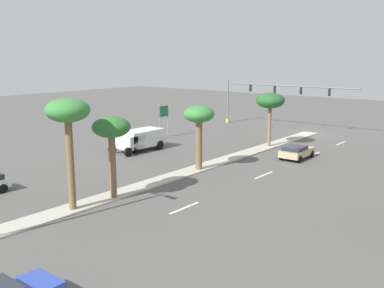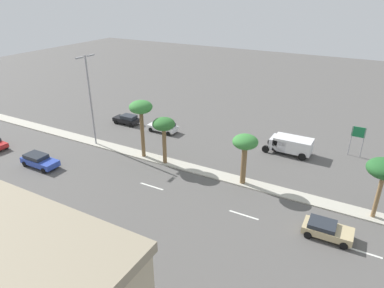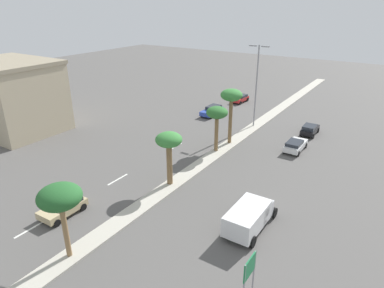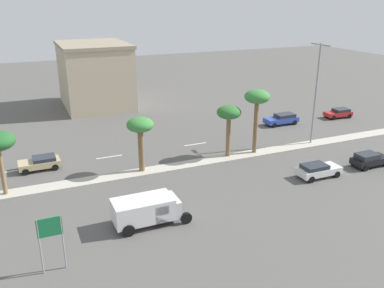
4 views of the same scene
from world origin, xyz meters
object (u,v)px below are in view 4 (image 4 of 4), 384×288
sedan_white_near (318,170)px  palm_tree_rear (140,128)px  sedan_black_trailing (369,159)px  palm_tree_mid (229,115)px  palm_tree_front (257,100)px  sedan_tan_inboard (40,163)px  street_lamp_inboard (316,87)px  commercial_building (95,75)px  box_truck (149,209)px  directional_road_sign (50,233)px  sedan_blue_far (282,119)px  sedan_red_front (339,113)px

sedan_white_near → palm_tree_rear: bearing=-117.6°
sedan_black_trailing → palm_tree_mid: bearing=-123.6°
palm_tree_front → sedan_tan_inboard: size_ratio=1.76×
palm_tree_rear → sedan_white_near: 17.38m
sedan_black_trailing → street_lamp_inboard: bearing=-172.1°
palm_tree_front → sedan_white_near: 9.70m
street_lamp_inboard → commercial_building: bearing=-144.7°
street_lamp_inboard → palm_tree_front: bearing=-89.7°
commercial_building → sedan_black_trailing: commercial_building is taller
box_truck → directional_road_sign: bearing=-66.7°
palm_tree_rear → sedan_black_trailing: (7.81, 21.55, -3.76)m
street_lamp_inboard → sedan_black_trailing: size_ratio=2.87×
palm_tree_front → sedan_black_trailing: size_ratio=1.76×
palm_tree_front → sedan_black_trailing: bearing=48.5°
palm_tree_mid → sedan_blue_far: 14.91m
directional_road_sign → palm_tree_front: 25.88m
sedan_red_front → commercial_building: bearing=-123.9°
palm_tree_mid → sedan_black_trailing: size_ratio=1.40×
street_lamp_inboard → sedan_black_trailing: street_lamp_inboard is taller
commercial_building → box_truck: commercial_building is taller
directional_road_sign → sedan_tan_inboard: size_ratio=0.95×
commercial_building → street_lamp_inboard: 33.80m
directional_road_sign → palm_tree_rear: (-12.73, 9.53, 1.79)m
sedan_blue_far → sedan_black_trailing: (15.51, -0.26, -0.01)m
directional_road_sign → street_lamp_inboard: street_lamp_inboard is taller
street_lamp_inboard → sedan_blue_far: 9.83m
street_lamp_inboard → box_truck: bearing=-67.2°
sedan_blue_far → sedan_tan_inboard: (3.15, -30.93, -0.06)m
directional_road_sign → sedan_white_near: bearing=101.2°
street_lamp_inboard → sedan_black_trailing: bearing=7.9°
sedan_red_front → box_truck: bearing=-63.2°
palm_tree_rear → sedan_white_near: palm_tree_rear is taller
directional_road_sign → sedan_blue_far: size_ratio=0.82×
palm_tree_rear → palm_tree_front: bearing=89.7°
sedan_blue_far → box_truck: (17.31, -24.10, 0.45)m
palm_tree_mid → palm_tree_front: palm_tree_front is taller
palm_tree_rear → commercial_building: bearing=178.0°
directional_road_sign → palm_tree_rear: 16.00m
street_lamp_inboard → sedan_black_trailing: (7.79, 1.08, -5.93)m
sedan_blue_far → box_truck: bearing=-54.3°
commercial_building → street_lamp_inboard: bearing=35.3°
sedan_white_near → street_lamp_inboard: bearing=145.2°
palm_tree_rear → sedan_blue_far: palm_tree_rear is taller
directional_road_sign → palm_tree_mid: palm_tree_mid is taller
palm_tree_rear → sedan_white_near: (7.85, 15.04, -3.79)m
directional_road_sign → sedan_red_front: bearing=116.2°
palm_tree_rear → palm_tree_mid: 9.60m
sedan_white_near → sedan_red_front: size_ratio=1.08×
palm_tree_front → sedan_tan_inboard: (-4.61, -21.90, -5.33)m
palm_tree_mid → sedan_white_near: (7.99, 5.44, -3.99)m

